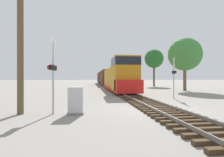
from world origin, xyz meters
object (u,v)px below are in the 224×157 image
crossing_signal_near (52,70)px  utility_pole (20,34)px  freight_train (107,78)px  tree_mid_background (154,59)px  tree_far_right (185,54)px  crossing_signal_far (174,74)px  relay_cabinet (76,101)px

crossing_signal_near → utility_pole: utility_pole is taller
freight_train → tree_mid_background: bearing=-17.0°
tree_far_right → tree_mid_background: tree_mid_background is taller
freight_train → crossing_signal_near: bearing=-100.2°
freight_train → tree_mid_background: tree_mid_background is taller
crossing_signal_far → utility_pole: size_ratio=0.46×
crossing_signal_near → crossing_signal_far: (10.31, 6.23, -0.04)m
freight_train → tree_far_right: bearing=-60.6°
crossing_signal_far → tree_far_right: 12.91m
crossing_signal_near → utility_pole: (-1.78, 0.22, 2.01)m
relay_cabinet → tree_mid_background: size_ratio=0.16×
freight_train → tree_far_right: size_ratio=6.47×
crossing_signal_near → relay_cabinet: bearing=85.4°
freight_train → tree_far_right: 22.44m
tree_far_right → relay_cabinet: bearing=-133.8°
crossing_signal_far → utility_pole: (-12.09, -6.01, 2.05)m
freight_train → crossing_signal_far: size_ratio=13.64×
crossing_signal_near → tree_far_right: (17.30, 16.51, 3.40)m
tree_mid_background → crossing_signal_near: bearing=-119.2°
relay_cabinet → utility_pole: bearing=172.2°
relay_cabinet → crossing_signal_near: bearing=171.1°
freight_train → tree_far_right: tree_far_right is taller
freight_train → crossing_signal_near: freight_train is taller
crossing_signal_far → tree_mid_background: tree_mid_background is taller
utility_pole → relay_cabinet: bearing=-7.8°
crossing_signal_near → tree_far_right: tree_far_right is taller
crossing_signal_near → relay_cabinet: (1.29, -0.20, -1.72)m
crossing_signal_far → relay_cabinet: crossing_signal_far is taller
crossing_signal_near → relay_cabinet: size_ratio=2.80×
utility_pole → tree_far_right: bearing=40.5°
utility_pole → freight_train: bearing=77.0°
tree_far_right → tree_mid_background: (0.72, 15.72, 1.03)m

